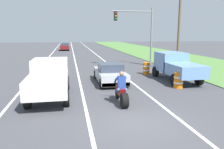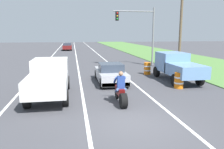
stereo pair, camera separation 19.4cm
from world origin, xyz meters
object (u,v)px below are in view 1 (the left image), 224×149
(motorcycle_with_rider, at_px, (122,92))
(pickup_truck_right_shoulder_light_blue, at_px, (176,65))
(sports_car_silver, at_px, (110,74))
(construction_barrel_nearest, at_px, (178,80))
(traffic_light_mast_near, at_px, (140,28))
(construction_barrel_mid, at_px, (146,68))
(pickup_truck_left_lane_white, at_px, (49,77))
(distant_car_far_ahead, at_px, (65,46))

(motorcycle_with_rider, relative_size, pickup_truck_right_shoulder_light_blue, 0.46)
(sports_car_silver, distance_m, construction_barrel_nearest, 4.59)
(motorcycle_with_rider, xyz_separation_m, traffic_light_mast_near, (4.82, 12.55, 3.39))
(construction_barrel_nearest, relative_size, construction_barrel_mid, 1.00)
(construction_barrel_mid, bearing_deg, traffic_light_mast_near, 79.34)
(pickup_truck_left_lane_white, bearing_deg, distant_car_far_ahead, 89.68)
(distant_car_far_ahead, bearing_deg, sports_car_silver, -83.31)
(sports_car_silver, xyz_separation_m, construction_barrel_mid, (3.55, 2.60, -0.13))
(traffic_light_mast_near, relative_size, distant_car_far_ahead, 1.50)
(sports_car_silver, bearing_deg, construction_barrel_nearest, -30.78)
(motorcycle_with_rider, bearing_deg, pickup_truck_right_shoulder_light_blue, 42.08)
(pickup_truck_right_shoulder_light_blue, xyz_separation_m, traffic_light_mast_near, (-0.32, 7.91, 2.87))
(traffic_light_mast_near, bearing_deg, motorcycle_with_rider, -111.03)
(motorcycle_with_rider, distance_m, distant_car_far_ahead, 35.93)
(pickup_truck_right_shoulder_light_blue, distance_m, construction_barrel_mid, 3.14)
(construction_barrel_nearest, bearing_deg, pickup_truck_left_lane_white, -174.72)
(construction_barrel_mid, relative_size, distant_car_far_ahead, 0.25)
(construction_barrel_nearest, bearing_deg, construction_barrel_mid, 94.54)
(pickup_truck_left_lane_white, xyz_separation_m, construction_barrel_mid, (7.37, 5.67, -0.60))
(motorcycle_with_rider, relative_size, construction_barrel_mid, 2.21)
(pickup_truck_left_lane_white, distance_m, pickup_truck_right_shoulder_light_blue, 9.11)
(construction_barrel_nearest, bearing_deg, traffic_light_mast_near, 86.78)
(pickup_truck_left_lane_white, bearing_deg, traffic_light_mast_near, 52.27)
(sports_car_silver, xyz_separation_m, distant_car_far_ahead, (-3.63, 30.92, 0.14))
(traffic_light_mast_near, relative_size, construction_barrel_nearest, 6.00)
(pickup_truck_right_shoulder_light_blue, xyz_separation_m, construction_barrel_mid, (-1.27, 2.81, -0.60))
(pickup_truck_left_lane_white, relative_size, construction_barrel_mid, 4.80)
(motorcycle_with_rider, relative_size, construction_barrel_nearest, 2.21)
(sports_car_silver, distance_m, pickup_truck_right_shoulder_light_blue, 4.86)
(pickup_truck_right_shoulder_light_blue, bearing_deg, construction_barrel_nearest, -112.38)
(pickup_truck_right_shoulder_light_blue, bearing_deg, traffic_light_mast_near, 92.28)
(sports_car_silver, height_order, pickup_truck_left_lane_white, pickup_truck_left_lane_white)
(traffic_light_mast_near, distance_m, construction_barrel_mid, 6.25)
(traffic_light_mast_near, xyz_separation_m, construction_barrel_mid, (-0.96, -5.10, -3.48))
(sports_car_silver, bearing_deg, motorcycle_with_rider, -93.68)
(motorcycle_with_rider, height_order, traffic_light_mast_near, traffic_light_mast_near)
(pickup_truck_left_lane_white, height_order, pickup_truck_right_shoulder_light_blue, same)
(pickup_truck_right_shoulder_light_blue, bearing_deg, sports_car_silver, 177.52)
(motorcycle_with_rider, height_order, pickup_truck_left_lane_white, pickup_truck_left_lane_white)
(sports_car_silver, relative_size, pickup_truck_left_lane_white, 0.90)
(motorcycle_with_rider, height_order, sports_car_silver, motorcycle_with_rider)
(distant_car_far_ahead, bearing_deg, pickup_truck_left_lane_white, -90.32)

